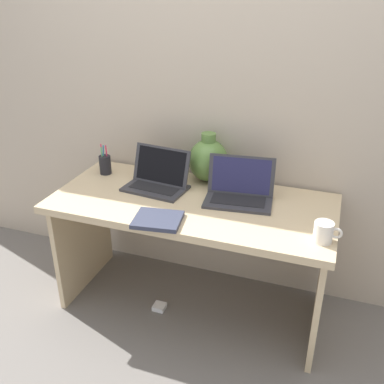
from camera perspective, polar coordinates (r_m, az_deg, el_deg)
The scene contains 10 objects.
ground_plane at distance 2.71m, azimuth -0.00°, elevation -14.51°, with size 6.00×6.00×0.00m, color slate.
back_wall at distance 2.49m, azimuth 2.99°, elevation 12.93°, with size 4.40×0.04×2.40m, color #BCAD99.
desk at distance 2.39m, azimuth -0.00°, elevation -4.26°, with size 1.51×0.68×0.71m.
laptop_left at distance 2.45m, azimuth -4.47°, elevation 1.91°, with size 0.36×0.26×0.22m.
laptop_right at distance 2.32m, azimuth 6.27°, elevation 0.39°, with size 0.38×0.26×0.22m.
green_vase at distance 2.51m, azimuth 2.14°, elevation 4.24°, with size 0.23×0.23×0.29m.
notebook_stack at distance 2.12m, azimuth -4.52°, elevation -3.65°, with size 0.23×0.19×0.02m, color #33384C.
coffee_mug at distance 2.03m, azimuth 16.91°, elevation -5.05°, with size 0.13×0.09×0.10m.
pen_cup at distance 2.67m, azimuth -11.33°, elevation 3.58°, with size 0.07×0.07×0.19m.
power_brick at distance 2.68m, azimuth -4.30°, elevation -14.78°, with size 0.07×0.07×0.03m, color white.
Camera 1 is at (0.68, -1.94, 1.76)m, focal length 40.66 mm.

